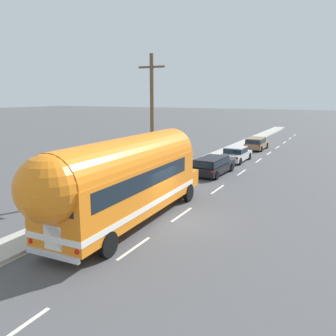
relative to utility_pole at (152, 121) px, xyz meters
name	(u,v)px	position (x,y,z in m)	size (l,w,h in m)	color
ground_plane	(173,220)	(3.89, -4.83, -4.42)	(300.00, 300.00, 0.00)	#4C4C4F
lane_markings	(215,169)	(1.46, 7.95, -4.42)	(3.58, 80.00, 0.01)	silver
sidewalk_slab	(180,172)	(-0.48, 5.17, -4.35)	(1.84, 90.00, 0.15)	#ADA89E
utility_pole	(152,121)	(0.00, 0.00, 0.00)	(1.80, 0.24, 8.50)	brown
painted_bus	(124,178)	(2.19, -6.51, -2.12)	(2.83, 12.50, 4.12)	orange
car_lead	(213,165)	(2.08, 5.68, -3.63)	(2.10, 4.79, 1.37)	black
car_second	(236,154)	(2.07, 11.96, -3.69)	(2.02, 4.55, 1.37)	silver
car_third	(256,143)	(2.07, 20.01, -3.64)	(1.94, 4.39, 1.37)	olive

